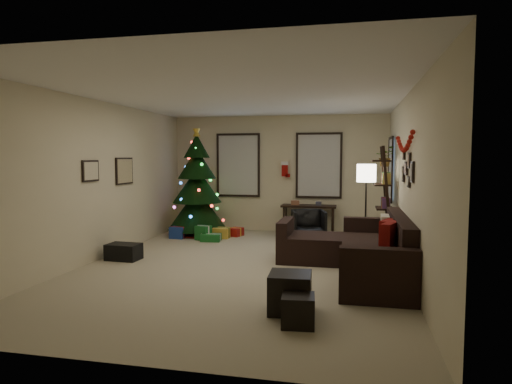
% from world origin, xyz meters
% --- Properties ---
extents(floor, '(7.00, 7.00, 0.00)m').
position_xyz_m(floor, '(0.00, 0.00, 0.00)').
color(floor, tan).
rests_on(floor, ground).
extents(ceiling, '(7.00, 7.00, 0.00)m').
position_xyz_m(ceiling, '(0.00, 0.00, 2.70)').
color(ceiling, white).
rests_on(ceiling, floor).
extents(wall_back, '(5.00, 0.00, 5.00)m').
position_xyz_m(wall_back, '(0.00, 3.50, 1.35)').
color(wall_back, beige).
rests_on(wall_back, floor).
extents(wall_front, '(5.00, 0.00, 5.00)m').
position_xyz_m(wall_front, '(0.00, -3.50, 1.35)').
color(wall_front, beige).
rests_on(wall_front, floor).
extents(wall_left, '(0.00, 7.00, 7.00)m').
position_xyz_m(wall_left, '(-2.50, 0.00, 1.35)').
color(wall_left, beige).
rests_on(wall_left, floor).
extents(wall_right, '(0.00, 7.00, 7.00)m').
position_xyz_m(wall_right, '(2.50, 0.00, 1.35)').
color(wall_right, beige).
rests_on(wall_right, floor).
extents(window_back_left, '(1.05, 0.06, 1.50)m').
position_xyz_m(window_back_left, '(-0.95, 3.47, 1.55)').
color(window_back_left, '#728CB2').
rests_on(window_back_left, wall_back).
extents(window_back_right, '(1.05, 0.06, 1.50)m').
position_xyz_m(window_back_right, '(0.95, 3.47, 1.55)').
color(window_back_right, '#728CB2').
rests_on(window_back_right, wall_back).
extents(window_right_wall, '(0.06, 0.90, 1.30)m').
position_xyz_m(window_right_wall, '(2.47, 2.55, 1.50)').
color(window_right_wall, '#728CB2').
rests_on(window_right_wall, wall_right).
extents(christmas_tree, '(1.32, 1.32, 2.46)m').
position_xyz_m(christmas_tree, '(-1.70, 2.66, 1.02)').
color(christmas_tree, black).
rests_on(christmas_tree, floor).
extents(presents, '(1.50, 1.00, 0.30)m').
position_xyz_m(presents, '(-1.40, 2.26, 0.12)').
color(presents, '#14591E').
rests_on(presents, floor).
extents(sofa, '(1.98, 2.87, 0.89)m').
position_xyz_m(sofa, '(1.83, 0.07, 0.29)').
color(sofa, black).
rests_on(sofa, floor).
extents(pillow_red_a, '(0.29, 0.49, 0.48)m').
position_xyz_m(pillow_red_a, '(2.21, -0.69, 0.64)').
color(pillow_red_a, maroon).
rests_on(pillow_red_a, sofa).
extents(pillow_red_b, '(0.26, 0.42, 0.41)m').
position_xyz_m(pillow_red_b, '(2.21, -0.20, 0.64)').
color(pillow_red_b, maroon).
rests_on(pillow_red_b, sofa).
extents(pillow_cream, '(0.14, 0.43, 0.43)m').
position_xyz_m(pillow_cream, '(2.21, 0.31, 0.63)').
color(pillow_cream, beige).
rests_on(pillow_cream, sofa).
extents(ottoman_near, '(0.49, 0.49, 0.44)m').
position_xyz_m(ottoman_near, '(1.04, -1.92, 0.22)').
color(ottoman_near, black).
rests_on(ottoman_near, floor).
extents(ottoman_far, '(0.37, 0.37, 0.32)m').
position_xyz_m(ottoman_far, '(1.18, -2.31, 0.16)').
color(ottoman_far, black).
rests_on(ottoman_far, floor).
extents(desk, '(1.23, 0.44, 0.66)m').
position_xyz_m(desk, '(0.75, 3.22, 0.58)').
color(desk, black).
rests_on(desk, floor).
extents(desk_chair, '(0.74, 0.71, 0.64)m').
position_xyz_m(desk_chair, '(0.81, 2.57, 0.32)').
color(desk_chair, black).
rests_on(desk_chair, floor).
extents(bookshelf, '(0.30, 0.57, 1.95)m').
position_xyz_m(bookshelf, '(2.30, 1.60, 0.94)').
color(bookshelf, black).
rests_on(bookshelf, floor).
extents(potted_plant, '(0.57, 0.58, 0.49)m').
position_xyz_m(potted_plant, '(2.30, 1.96, 1.81)').
color(potted_plant, '#4C4C4C').
rests_on(potted_plant, bookshelf).
extents(floor_lamp, '(0.34, 0.34, 1.62)m').
position_xyz_m(floor_lamp, '(1.95, 1.46, 1.35)').
color(floor_lamp, black).
rests_on(floor_lamp, floor).
extents(art_map, '(0.04, 0.60, 0.50)m').
position_xyz_m(art_map, '(-2.48, 0.84, 1.48)').
color(art_map, black).
rests_on(art_map, wall_left).
extents(art_abstract, '(0.04, 0.45, 0.35)m').
position_xyz_m(art_abstract, '(-2.48, -0.27, 1.52)').
color(art_abstract, black).
rests_on(art_abstract, wall_left).
extents(gallery, '(0.03, 1.25, 0.54)m').
position_xyz_m(gallery, '(2.48, -0.07, 1.57)').
color(gallery, black).
rests_on(gallery, wall_right).
extents(garland, '(0.08, 1.90, 0.30)m').
position_xyz_m(garland, '(2.45, 0.18, 1.96)').
color(garland, '#A5140C').
rests_on(garland, wall_right).
extents(stocking_left, '(0.20, 0.05, 0.36)m').
position_xyz_m(stocking_left, '(-0.14, 3.58, 1.50)').
color(stocking_left, '#990F0C').
rests_on(stocking_left, wall_back).
extents(stocking_right, '(0.20, 0.05, 0.36)m').
position_xyz_m(stocking_right, '(0.19, 3.37, 1.47)').
color(stocking_right, '#990F0C').
rests_on(stocking_right, wall_back).
extents(storage_bin, '(0.56, 0.39, 0.27)m').
position_xyz_m(storage_bin, '(-2.08, 0.03, 0.14)').
color(storage_bin, black).
rests_on(storage_bin, floor).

